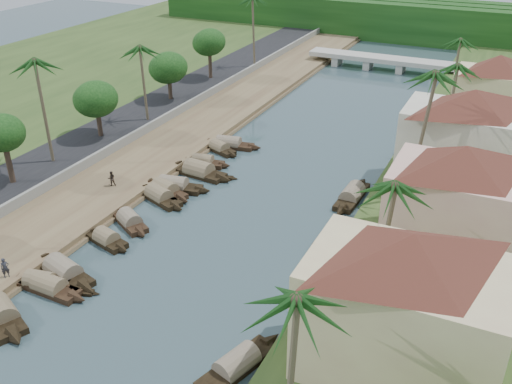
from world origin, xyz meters
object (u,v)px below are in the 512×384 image
at_px(bridge, 385,61).
at_px(building_near, 404,304).
at_px(sampan_1, 0,314).
at_px(person_near, 5,268).

relative_size(bridge, building_near, 1.89).
bearing_deg(bridge, sampan_1, -96.62).
xyz_separation_m(building_near, sampan_1, (-28.35, -6.57, -5.96)).
bearing_deg(person_near, building_near, -50.01).
relative_size(bridge, sampan_1, 3.26).
bearing_deg(bridge, building_near, -75.61).
height_order(building_near, person_near, building_near).
bearing_deg(building_near, person_near, -174.19).
bearing_deg(sampan_1, bridge, 108.17).
relative_size(building_near, person_near, 8.35).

